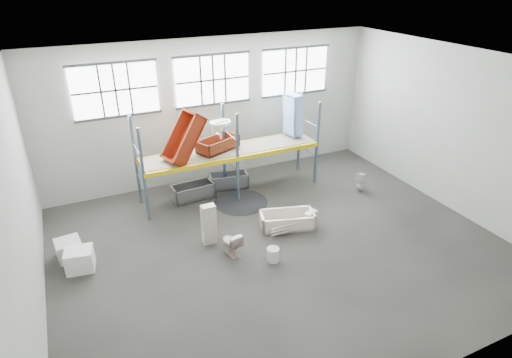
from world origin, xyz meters
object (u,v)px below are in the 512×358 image
steel_tub_left (193,191)px  steel_tub_right (229,180)px  cistern_tall (209,224)px  bucket (273,255)px  bathtub_beige (287,220)px  toilet_beige (231,243)px  toilet_white (361,182)px  blue_tub_upright (293,115)px  carton_near (80,260)px  rust_tub_flat (218,144)px

steel_tub_left → steel_tub_right: 1.45m
cistern_tall → bucket: cistern_tall is taller
bathtub_beige → steel_tub_left: (-2.01, 2.91, 0.02)m
toilet_beige → bucket: toilet_beige is taller
toilet_white → steel_tub_left: bearing=-126.0°
steel_tub_right → bucket: (-0.54, -4.51, -0.05)m
cistern_tall → blue_tub_upright: bearing=34.1°
bucket → carton_near: (-4.65, 1.79, 0.10)m
bathtub_beige → rust_tub_flat: size_ratio=1.13×
toilet_beige → cistern_tall: 0.88m
bathtub_beige → blue_tub_upright: bearing=75.6°
toilet_beige → blue_tub_upright: 5.58m
toilet_beige → steel_tub_left: toilet_beige is taller
toilet_white → steel_tub_right: size_ratio=0.52×
carton_near → bucket: bearing=-21.0°
bucket → carton_near: carton_near is taller
bathtub_beige → toilet_beige: toilet_beige is taller
steel_tub_right → bucket: 4.54m
cistern_tall → carton_near: (-3.41, 0.27, -0.31)m
steel_tub_left → bucket: bearing=-78.3°
cistern_tall → bucket: 2.00m
blue_tub_upright → carton_near: size_ratio=2.10×
cistern_tall → steel_tub_left: bearing=82.8°
toilet_beige → steel_tub_right: size_ratio=0.51×
carton_near → cistern_tall: bearing=-4.6°
steel_tub_left → bucket: (0.87, -4.21, -0.06)m
cistern_tall → toilet_white: bearing=7.8°
cistern_tall → bucket: (1.24, -1.51, -0.40)m
bathtub_beige → steel_tub_left: size_ratio=1.16×
blue_tub_upright → bucket: size_ratio=3.71×
cistern_tall → bucket: bearing=-50.1°
rust_tub_flat → bucket: (-0.08, -4.18, -1.63)m
bathtub_beige → steel_tub_right: (-0.59, 3.21, 0.01)m
toilet_beige → bathtub_beige: bearing=-176.0°
bathtub_beige → rust_tub_flat: (-1.06, 2.88, 1.58)m
toilet_beige → rust_tub_flat: size_ratio=0.49×
cistern_tall → steel_tub_right: 3.51m
bathtub_beige → carton_near: 5.81m
toilet_white → carton_near: 9.25m
toilet_beige → bucket: bearing=128.4°
toilet_beige → cistern_tall: cistern_tall is taller
toilet_beige → steel_tub_left: size_ratio=0.50×
toilet_white → blue_tub_upright: blue_tub_upright is taller
toilet_beige → steel_tub_right: (1.43, 3.76, -0.10)m
steel_tub_right → blue_tub_upright: bearing=-5.6°
bathtub_beige → toilet_beige: 2.10m
bathtub_beige → toilet_beige: (-2.02, -0.55, 0.11)m
toilet_white → bucket: (-4.58, -2.25, -0.16)m
cistern_tall → rust_tub_flat: bearing=64.2°
rust_tub_flat → blue_tub_upright: 2.91m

